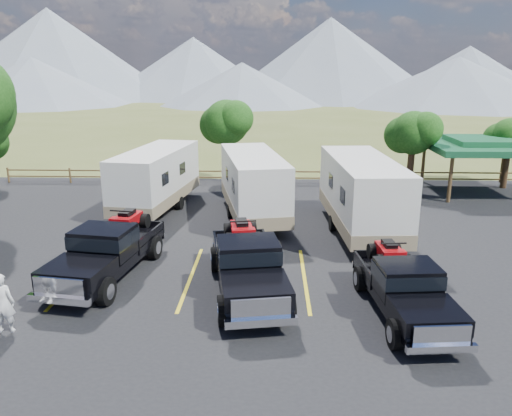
{
  "coord_description": "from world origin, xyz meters",
  "views": [
    {
      "loc": [
        0.81,
        -12.17,
        7.18
      ],
      "look_at": [
        0.19,
        7.47,
        1.6
      ],
      "focal_mm": 35.0,
      "sensor_mm": 36.0,
      "label": 1
    }
  ],
  "objects_px": {
    "rig_right": "(403,286)",
    "trailer_left": "(156,179)",
    "rig_left": "(108,249)",
    "trailer_right": "(361,195)",
    "trailer_center": "(253,185)",
    "rig_center": "(247,263)",
    "pavilion": "(482,145)",
    "person_a": "(2,303)"
  },
  "relations": [
    {
      "from": "rig_right",
      "to": "trailer_left",
      "type": "relative_size",
      "value": 0.63
    },
    {
      "from": "rig_left",
      "to": "rig_right",
      "type": "relative_size",
      "value": 1.13
    },
    {
      "from": "rig_right",
      "to": "trailer_right",
      "type": "relative_size",
      "value": 0.59
    },
    {
      "from": "rig_right",
      "to": "trailer_center",
      "type": "height_order",
      "value": "trailer_center"
    },
    {
      "from": "trailer_left",
      "to": "trailer_right",
      "type": "xyz_separation_m",
      "value": [
        9.8,
        -3.43,
        0.11
      ]
    },
    {
      "from": "rig_center",
      "to": "trailer_left",
      "type": "relative_size",
      "value": 0.71
    },
    {
      "from": "pavilion",
      "to": "trailer_center",
      "type": "bearing_deg",
      "value": -155.69
    },
    {
      "from": "rig_right",
      "to": "trailer_left",
      "type": "xyz_separation_m",
      "value": [
        -9.8,
        10.97,
        0.74
      ]
    },
    {
      "from": "trailer_left",
      "to": "trailer_right",
      "type": "bearing_deg",
      "value": -10.77
    },
    {
      "from": "pavilion",
      "to": "rig_left",
      "type": "xyz_separation_m",
      "value": [
        -17.88,
        -12.97,
        -1.75
      ]
    },
    {
      "from": "rig_left",
      "to": "rig_right",
      "type": "distance_m",
      "value": 9.95
    },
    {
      "from": "trailer_center",
      "to": "trailer_right",
      "type": "distance_m",
      "value": 5.23
    },
    {
      "from": "rig_center",
      "to": "trailer_center",
      "type": "height_order",
      "value": "trailer_center"
    },
    {
      "from": "rig_center",
      "to": "person_a",
      "type": "relative_size",
      "value": 3.69
    },
    {
      "from": "rig_right",
      "to": "person_a",
      "type": "xyz_separation_m",
      "value": [
        -11.32,
        -1.45,
        -0.02
      ]
    },
    {
      "from": "trailer_left",
      "to": "person_a",
      "type": "distance_m",
      "value": 12.54
    },
    {
      "from": "pavilion",
      "to": "rig_left",
      "type": "relative_size",
      "value": 0.97
    },
    {
      "from": "pavilion",
      "to": "trailer_center",
      "type": "height_order",
      "value": "pavilion"
    },
    {
      "from": "rig_right",
      "to": "trailer_left",
      "type": "bearing_deg",
      "value": 126.71
    },
    {
      "from": "rig_center",
      "to": "person_a",
      "type": "height_order",
      "value": "rig_center"
    },
    {
      "from": "pavilion",
      "to": "trailer_left",
      "type": "height_order",
      "value": "pavilion"
    },
    {
      "from": "trailer_center",
      "to": "trailer_right",
      "type": "height_order",
      "value": "trailer_right"
    },
    {
      "from": "pavilion",
      "to": "rig_right",
      "type": "height_order",
      "value": "pavilion"
    },
    {
      "from": "pavilion",
      "to": "rig_center",
      "type": "xyz_separation_m",
      "value": [
        -12.95,
        -14.12,
        -1.75
      ]
    },
    {
      "from": "pavilion",
      "to": "person_a",
      "type": "bearing_deg",
      "value": -139.15
    },
    {
      "from": "rig_left",
      "to": "trailer_left",
      "type": "distance_m",
      "value": 8.5
    },
    {
      "from": "rig_center",
      "to": "trailer_right",
      "type": "bearing_deg",
      "value": 43.26
    },
    {
      "from": "trailer_left",
      "to": "trailer_center",
      "type": "xyz_separation_m",
      "value": [
        4.99,
        -1.4,
        0.02
      ]
    },
    {
      "from": "trailer_right",
      "to": "rig_center",
      "type": "bearing_deg",
      "value": -130.64
    },
    {
      "from": "pavilion",
      "to": "trailer_left",
      "type": "bearing_deg",
      "value": -165.99
    },
    {
      "from": "rig_left",
      "to": "rig_right",
      "type": "xyz_separation_m",
      "value": [
        9.63,
        -2.5,
        -0.1
      ]
    },
    {
      "from": "person_a",
      "to": "rig_right",
      "type": "bearing_deg",
      "value": 178.88
    },
    {
      "from": "trailer_right",
      "to": "person_a",
      "type": "relative_size",
      "value": 5.47
    },
    {
      "from": "pavilion",
      "to": "trailer_right",
      "type": "bearing_deg",
      "value": -136.11
    },
    {
      "from": "trailer_right",
      "to": "trailer_left",
      "type": "bearing_deg",
      "value": 157.32
    },
    {
      "from": "trailer_right",
      "to": "person_a",
      "type": "bearing_deg",
      "value": -144.94
    },
    {
      "from": "trailer_center",
      "to": "trailer_left",
      "type": "bearing_deg",
      "value": 153.31
    },
    {
      "from": "pavilion",
      "to": "trailer_center",
      "type": "relative_size",
      "value": 0.68
    },
    {
      "from": "trailer_center",
      "to": "trailer_right",
      "type": "bearing_deg",
      "value": -33.87
    },
    {
      "from": "rig_center",
      "to": "trailer_center",
      "type": "distance_m",
      "value": 8.24
    },
    {
      "from": "rig_left",
      "to": "rig_center",
      "type": "xyz_separation_m",
      "value": [
        4.94,
        -1.14,
        0.0
      ]
    },
    {
      "from": "rig_center",
      "to": "pavilion",
      "type": "bearing_deg",
      "value": 37.98
    }
  ]
}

